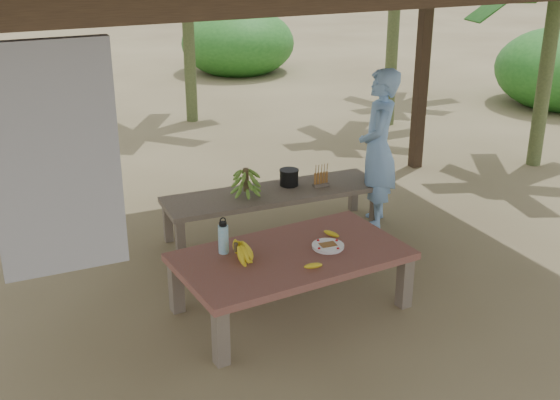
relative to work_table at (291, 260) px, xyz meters
name	(u,v)px	position (x,y,z in m)	size (l,w,h in m)	color
ground	(298,289)	(0.19, 0.26, -0.43)	(80.00, 80.00, 0.00)	brown
work_table	(291,260)	(0.00, 0.00, 0.00)	(1.88, 1.15, 0.50)	brown
bench	(274,197)	(0.49, 1.42, -0.04)	(2.22, 0.67, 0.45)	brown
ripe_banana_bunch	(236,251)	(-0.44, 0.06, 0.15)	(0.27, 0.23, 0.16)	yellow
plate	(328,246)	(0.30, -0.04, 0.08)	(0.26, 0.26, 0.04)	white
loose_banana_front	(313,266)	(0.04, -0.31, 0.09)	(0.04, 0.17, 0.04)	yellow
loose_banana_side	(331,234)	(0.44, 0.15, 0.09)	(0.04, 0.14, 0.04)	yellow
water_flask	(223,238)	(-0.48, 0.23, 0.19)	(0.08, 0.08, 0.30)	#45ADD9
green_banana_stalk	(246,181)	(0.19, 1.43, 0.16)	(0.26, 0.26, 0.29)	#598C2D
cooking_pot	(289,178)	(0.70, 1.52, 0.09)	(0.19, 0.19, 0.16)	black
skewer_rack	(321,175)	(0.98, 1.36, 0.14)	(0.18, 0.08, 0.24)	#A57F47
woman	(378,149)	(1.54, 1.21, 0.38)	(0.59, 0.39, 1.62)	#79A8E6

